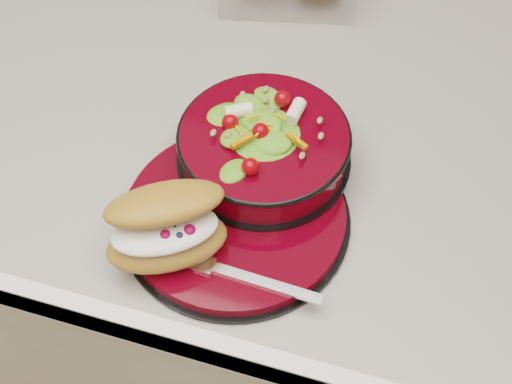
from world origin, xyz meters
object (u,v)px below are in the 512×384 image
(salad_bowl, at_px, (264,142))
(island_counter, at_px, (274,270))
(fork, at_px, (244,276))
(dinner_plate, at_px, (236,216))
(croissant, at_px, (167,227))

(salad_bowl, bearing_deg, island_counter, 94.71)
(island_counter, distance_m, fork, 0.55)
(salad_bowl, bearing_deg, dinner_plate, -96.45)
(dinner_plate, bearing_deg, salad_bowl, 83.55)
(island_counter, distance_m, salad_bowl, 0.51)
(dinner_plate, height_order, croissant, croissant)
(island_counter, bearing_deg, fork, -82.69)
(dinner_plate, distance_m, fork, 0.09)
(island_counter, distance_m, dinner_plate, 0.50)
(dinner_plate, distance_m, croissant, 0.10)
(salad_bowl, bearing_deg, croissant, -113.09)
(island_counter, xyz_separation_m, dinner_plate, (-0.00, -0.20, 0.46))
(dinner_plate, relative_size, croissant, 1.77)
(dinner_plate, height_order, salad_bowl, salad_bowl)
(salad_bowl, distance_m, croissant, 0.17)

